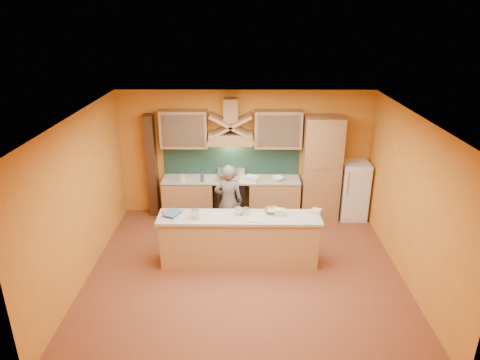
{
  "coord_description": "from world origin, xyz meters",
  "views": [
    {
      "loc": [
        -0.02,
        -6.5,
        4.33
      ],
      "look_at": [
        -0.09,
        0.9,
        1.4
      ],
      "focal_mm": 32.0,
      "sensor_mm": 36.0,
      "label": 1
    }
  ],
  "objects_px": {
    "person": "(228,201)",
    "mixing_bowl": "(272,211)",
    "stove": "(231,198)",
    "kitchen_scale": "(246,212)",
    "fridge": "(353,190)"
  },
  "relations": [
    {
      "from": "mixing_bowl",
      "to": "fridge",
      "type": "bearing_deg",
      "value": 42.2
    },
    {
      "from": "kitchen_scale",
      "to": "mixing_bowl",
      "type": "bearing_deg",
      "value": 3.02
    },
    {
      "from": "kitchen_scale",
      "to": "person",
      "type": "bearing_deg",
      "value": 102.68
    },
    {
      "from": "fridge",
      "to": "mixing_bowl",
      "type": "distance_m",
      "value": 2.6
    },
    {
      "from": "fridge",
      "to": "person",
      "type": "distance_m",
      "value": 2.88
    },
    {
      "from": "fridge",
      "to": "person",
      "type": "bearing_deg",
      "value": -161.84
    },
    {
      "from": "person",
      "to": "kitchen_scale",
      "type": "relative_size",
      "value": 13.2
    },
    {
      "from": "stove",
      "to": "fridge",
      "type": "bearing_deg",
      "value": 0.0
    },
    {
      "from": "fridge",
      "to": "mixing_bowl",
      "type": "relative_size",
      "value": 4.75
    },
    {
      "from": "fridge",
      "to": "mixing_bowl",
      "type": "height_order",
      "value": "fridge"
    },
    {
      "from": "mixing_bowl",
      "to": "stove",
      "type": "bearing_deg",
      "value": 114.56
    },
    {
      "from": "fridge",
      "to": "stove",
      "type": "bearing_deg",
      "value": 180.0
    },
    {
      "from": "stove",
      "to": "kitchen_scale",
      "type": "relative_size",
      "value": 7.65
    },
    {
      "from": "person",
      "to": "mixing_bowl",
      "type": "height_order",
      "value": "person"
    },
    {
      "from": "person",
      "to": "mixing_bowl",
      "type": "distance_m",
      "value": 1.19
    }
  ]
}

